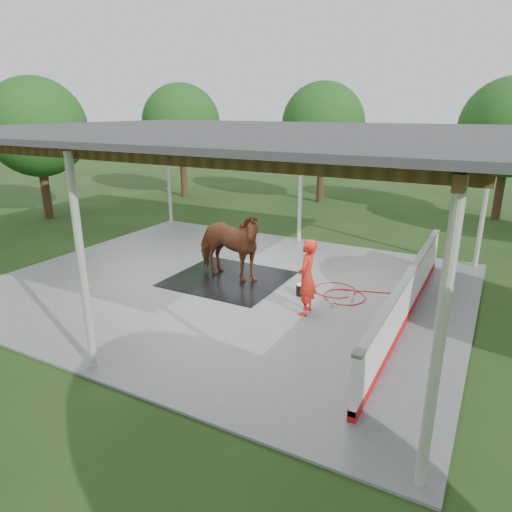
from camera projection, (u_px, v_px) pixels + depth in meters
The scene contains 12 objects.
ground at pixel (229, 285), 12.26m from camera, with size 100.00×100.00×0.00m, color #1E3814.
concrete_slab at pixel (229, 284), 12.26m from camera, with size 12.00×10.00×0.05m, color slate.
pavilion_structure at pixel (227, 133), 11.04m from camera, with size 12.60×10.60×4.05m.
dasher_board at pixel (408, 297), 10.00m from camera, with size 0.16×8.00×1.15m.
tree_belt at pixel (255, 139), 11.71m from camera, with size 28.00×28.00×5.80m.
rubber_mat at pixel (228, 279), 12.57m from camera, with size 2.99×2.80×0.02m, color black.
horse at pixel (228, 245), 12.27m from camera, with size 1.03×2.27×1.91m, color brown.
handler at pixel (307, 277), 10.23m from camera, with size 0.64×0.42×1.75m, color red.
wash_bucket at pixel (302, 290), 11.45m from camera, with size 0.31×0.31×0.29m.
soap_bottle_a at pixel (352, 298), 10.88m from camera, with size 0.13×0.13×0.33m, color silver.
soap_bottle_b at pixel (331, 303), 10.79m from camera, with size 0.09×0.09×0.20m, color #338CD8.
hose_coil at pixel (340, 293), 11.58m from camera, with size 1.87×1.38×0.02m.
Camera 1 is at (6.07, -9.70, 4.53)m, focal length 32.00 mm.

